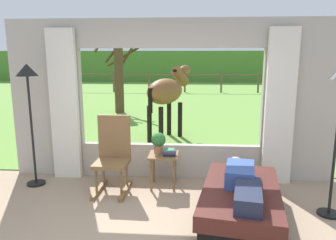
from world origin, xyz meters
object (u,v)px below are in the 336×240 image
at_px(reclining_person, 242,181).
at_px(horse, 167,92).
at_px(potted_plant, 159,141).
at_px(recliner_sofa, 240,203).
at_px(pasture_tree, 119,74).
at_px(floor_lamp_left, 28,88).
at_px(rocking_chair, 113,154).
at_px(side_table, 164,160).
at_px(book_stack, 169,152).

relative_size(reclining_person, horse, 0.82).
height_order(reclining_person, potted_plant, potted_plant).
distance_m(potted_plant, horse, 2.86).
xyz_separation_m(recliner_sofa, pasture_tree, (-3.15, 7.42, 1.15)).
bearing_deg(pasture_tree, horse, -61.37).
bearing_deg(floor_lamp_left, recliner_sofa, -16.39).
relative_size(floor_lamp_left, horse, 1.07).
bearing_deg(floor_lamp_left, rocking_chair, -4.37).
height_order(side_table, horse, horse).
bearing_deg(rocking_chair, recliner_sofa, -23.27).
bearing_deg(potted_plant, reclining_person, -43.53).
relative_size(floor_lamp_left, pasture_tree, 0.61).
bearing_deg(side_table, book_stack, -36.84).
bearing_deg(reclining_person, book_stack, 145.21).
bearing_deg(reclining_person, rocking_chair, 164.24).
distance_m(reclining_person, rocking_chair, 1.95).
height_order(horse, pasture_tree, pasture_tree).
height_order(reclining_person, book_stack, reclining_person).
relative_size(recliner_sofa, potted_plant, 5.71).
xyz_separation_m(potted_plant, horse, (-0.08, 2.82, 0.45)).
bearing_deg(floor_lamp_left, horse, 57.75).
xyz_separation_m(book_stack, horse, (-0.25, 2.95, 0.58)).
bearing_deg(recliner_sofa, reclining_person, -80.18).
bearing_deg(potted_plant, rocking_chair, -162.74).
relative_size(potted_plant, book_stack, 1.55).
xyz_separation_m(side_table, floor_lamp_left, (-2.00, -0.05, 1.08)).
xyz_separation_m(reclining_person, rocking_chair, (-1.76, 0.84, 0.02)).
xyz_separation_m(floor_lamp_left, pasture_tree, (-0.12, 6.53, -0.15)).
xyz_separation_m(potted_plant, pasture_tree, (-2.04, 6.42, 0.66)).
xyz_separation_m(book_stack, floor_lamp_left, (-2.10, 0.02, 0.94)).
height_order(book_stack, pasture_tree, pasture_tree).
bearing_deg(floor_lamp_left, book_stack, -0.58).
bearing_deg(recliner_sofa, rocking_chair, 165.56).
xyz_separation_m(side_table, book_stack, (0.09, -0.07, 0.15)).
distance_m(recliner_sofa, floor_lamp_left, 3.41).
distance_m(rocking_chair, book_stack, 0.83).
distance_m(rocking_chair, side_table, 0.76).
distance_m(rocking_chair, potted_plant, 0.71).
bearing_deg(recliner_sofa, floor_lamp_left, 173.43).
relative_size(potted_plant, horse, 0.18).
relative_size(reclining_person, book_stack, 6.97).
distance_m(reclining_person, floor_lamp_left, 3.32).
height_order(book_stack, floor_lamp_left, floor_lamp_left).
bearing_deg(book_stack, side_table, 143.16).
distance_m(book_stack, floor_lamp_left, 2.30).
bearing_deg(reclining_person, recliner_sofa, 99.82).
relative_size(potted_plant, pasture_tree, 0.10).
distance_m(recliner_sofa, potted_plant, 1.56).
bearing_deg(reclining_person, floor_lamp_left, 172.58).
bearing_deg(rocking_chair, side_table, 12.07).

